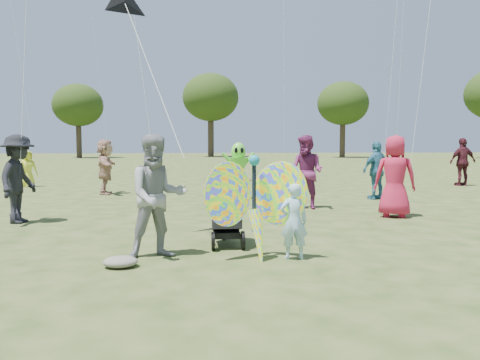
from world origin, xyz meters
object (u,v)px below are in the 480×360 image
crowd_h (463,162)px  crowd_j (239,162)px  crowd_b (19,179)px  crowd_d (105,167)px  alien_kite (238,168)px  crowd_a (395,176)px  crowd_c (377,170)px  jogging_stroller (226,209)px  child_girl (294,221)px  adult_man (157,196)px  crowd_e (307,172)px  butterfly_kite (256,207)px  crowd_g (28,169)px

crowd_h → crowd_j: bearing=-28.3°
crowd_b → crowd_d: crowd_b is taller
crowd_j → alien_kite: size_ratio=1.01×
crowd_a → crowd_b: (-8.34, 0.13, -0.00)m
crowd_b → alien_kite: bearing=-45.4°
crowd_c → crowd_d: crowd_d is taller
crowd_j → jogging_stroller: 13.70m
crowd_d → jogging_stroller: 9.04m
crowd_a → child_girl: bearing=70.7°
adult_man → child_girl: bearing=-24.4°
crowd_e → jogging_stroller: bearing=-73.6°
crowd_e → jogging_stroller: size_ratio=1.76×
jogging_stroller → butterfly_kite: size_ratio=0.63×
crowd_c → crowd_e: size_ratio=0.92×
child_girl → crowd_c: crowd_c is taller
jogging_stroller → alien_kite: size_ratio=0.63×
adult_man → crowd_a: (5.20, 3.30, 0.03)m
adult_man → crowd_j: adult_man is taller
crowd_d → crowd_h: 13.89m
crowd_b → crowd_a: bearing=-82.8°
crowd_e → alien_kite: bearing=170.7°
child_girl → jogging_stroller: (-0.91, 1.09, 0.05)m
crowd_h → butterfly_kite: size_ratio=1.11×
crowd_h → crowd_c: bearing=31.6°
crowd_h → butterfly_kite: crowd_h is taller
child_girl → crowd_a: 4.85m
child_girl → alien_kite: 7.57m
crowd_c → alien_kite: bearing=-27.3°
crowd_a → crowd_e: size_ratio=0.99×
adult_man → crowd_d: 9.43m
crowd_d → crowd_j: size_ratio=1.06×
crowd_d → butterfly_kite: (3.74, -9.40, -0.15)m
child_girl → crowd_g: crowd_g is taller
adult_man → jogging_stroller: bearing=20.1°
crowd_c → crowd_j: 8.38m
adult_man → crowd_a: size_ratio=0.97×
jogging_stroller → crowd_a: bearing=32.5°
child_girl → crowd_g: bearing=-57.2°
adult_man → crowd_g: size_ratio=1.28×
jogging_stroller → butterfly_kite: butterfly_kite is taller
crowd_c → crowd_h: bearing=-162.6°
child_girl → crowd_b: bearing=-35.3°
crowd_h → butterfly_kite: 14.92m
crowd_a → alien_kite: size_ratio=1.09×
crowd_c → crowd_e: bearing=13.7°
crowd_e → butterfly_kite: size_ratio=1.11×
child_girl → butterfly_kite: (-0.56, 0.06, 0.21)m
child_girl → crowd_b: 6.37m
jogging_stroller → child_girl: bearing=-49.2°
crowd_e → crowd_j: crowd_e is taller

